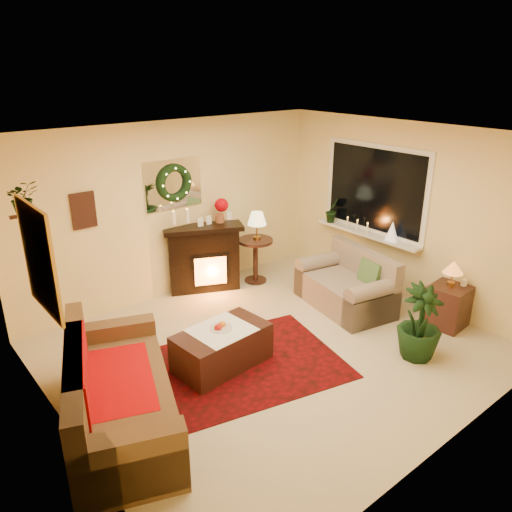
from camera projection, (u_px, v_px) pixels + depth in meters
floor at (274, 350)px, 6.21m from camera, size 5.00×5.00×0.00m
ceiling at (277, 138)px, 5.26m from camera, size 5.00×5.00×0.00m
wall_back at (174, 210)px, 7.35m from camera, size 5.00×5.00×0.00m
wall_front at (455, 328)px, 4.11m from camera, size 5.00×5.00×0.00m
wall_left at (56, 319)px, 4.26m from camera, size 4.50×4.50×0.00m
wall_right at (405, 213)px, 7.21m from camera, size 4.50×4.50×0.00m
area_rug at (244, 364)px, 5.90m from camera, size 2.55×2.14×0.01m
sofa at (120, 387)px, 4.79m from camera, size 1.61×2.28×0.90m
red_throw at (113, 380)px, 4.85m from camera, size 0.75×1.21×0.02m
fireplace at (204, 256)px, 7.68m from camera, size 1.11×0.75×0.97m
poinsettia at (222, 205)px, 7.62m from camera, size 0.21×0.21×0.21m
mantel_candle_a at (174, 218)px, 7.13m from camera, size 0.06×0.06×0.19m
mantel_candle_b at (187, 216)px, 7.23m from camera, size 0.07×0.07×0.20m
mantel_mirror at (174, 184)px, 7.19m from camera, size 0.92×0.02×0.72m
wreath at (175, 183)px, 7.16m from camera, size 0.55×0.11×0.55m
wall_art at (83, 210)px, 6.45m from camera, size 0.32×0.03×0.48m
gold_mirror at (39, 259)px, 4.32m from camera, size 0.03×0.84×1.00m
hanging_plant at (25, 213)px, 4.86m from camera, size 0.33×0.28×0.36m
loveseat at (345, 280)px, 7.17m from camera, size 1.09×1.56×0.83m
window_frame at (375, 189)px, 7.51m from camera, size 0.03×1.86×1.36m
window_glass at (374, 190)px, 7.50m from camera, size 0.02×1.70×1.22m
window_sill at (367, 234)px, 7.69m from camera, size 0.22×1.86×0.04m
mini_tree at (392, 231)px, 7.28m from camera, size 0.19×0.19×0.29m
sill_plant at (332, 211)px, 8.11m from camera, size 0.28×0.22×0.51m
side_table_round at (256, 262)px, 8.04m from camera, size 0.64×0.64×0.72m
lamp_cream at (257, 230)px, 7.83m from camera, size 0.30×0.30×0.46m
end_table_square at (448, 307)px, 6.69m from camera, size 0.51×0.51×0.57m
lamp_tiffany at (452, 274)px, 6.54m from camera, size 0.26×0.26×0.38m
coffee_table at (222, 349)px, 5.83m from camera, size 1.15×0.69×0.46m
fruit_bowl at (221, 330)px, 5.77m from camera, size 0.27×0.27×0.06m
floor_palm at (420, 324)px, 5.91m from camera, size 1.79×1.79×2.77m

